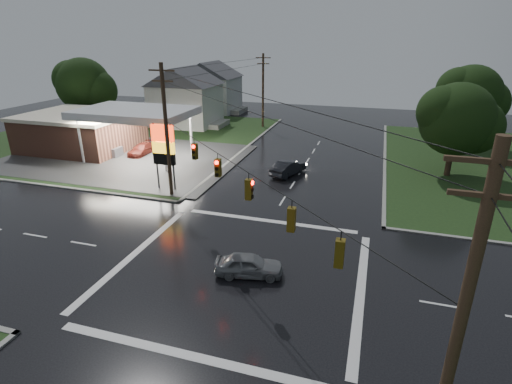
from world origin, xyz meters
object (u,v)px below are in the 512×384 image
(gas_station, at_px, (89,129))
(house_far, at_px, (211,86))
(utility_pole_se, at_px, (458,333))
(car_pump, at_px, (142,149))
(utility_pole_n, at_px, (263,90))
(car_crossing, at_px, (249,265))
(tree_ne_far, at_px, (471,96))
(car_north, at_px, (288,168))
(pylon_sign, at_px, (163,146))
(house_near, at_px, (186,96))
(tree_ne_near, at_px, (459,120))
(tree_nw_behind, at_px, (85,85))
(utility_pole_nw, at_px, (166,130))

(gas_station, relative_size, house_far, 2.37)
(utility_pole_se, xyz_separation_m, car_pump, (-28.28, 29.28, -5.09))
(utility_pole_se, relative_size, utility_pole_n, 1.05)
(car_crossing, bearing_deg, utility_pole_n, 2.78)
(tree_ne_far, height_order, car_crossing, tree_ne_far)
(house_far, height_order, car_north, house_far)
(utility_pole_se, xyz_separation_m, car_north, (-10.55, 27.18, -4.99))
(pylon_sign, distance_m, house_near, 27.56)
(gas_station, xyz_separation_m, car_pump, (6.90, 0.08, -1.92))
(tree_ne_near, height_order, tree_ne_far, tree_ne_far)
(tree_nw_behind, bearing_deg, house_far, 56.56)
(utility_pole_se, relative_size, house_near, 1.00)
(utility_pole_se, distance_m, car_pump, 41.02)
(tree_ne_far, xyz_separation_m, car_pump, (-35.93, -14.21, -5.55))
(utility_pole_se, xyz_separation_m, tree_ne_far, (7.65, 43.49, 0.46))
(house_near, bearing_deg, car_north, -42.63)
(utility_pole_nw, height_order, house_far, utility_pole_nw)
(tree_nw_behind, bearing_deg, house_near, 24.98)
(utility_pole_n, distance_m, tree_ne_near, 28.55)
(car_north, xyz_separation_m, car_pump, (-17.73, 2.10, -0.10))
(pylon_sign, distance_m, car_pump, 12.89)
(tree_nw_behind, height_order, tree_ne_near, tree_nw_behind)
(gas_station, height_order, tree_nw_behind, tree_nw_behind)
(house_near, bearing_deg, tree_ne_far, -3.01)
(utility_pole_n, distance_m, tree_ne_far, 26.96)
(gas_station, height_order, car_north, gas_station)
(gas_station, distance_m, car_crossing, 33.15)
(gas_station, distance_m, car_north, 24.77)
(house_near, relative_size, house_far, 1.00)
(tree_nw_behind, bearing_deg, utility_pole_se, -42.34)
(gas_station, height_order, utility_pole_n, utility_pole_n)
(gas_station, bearing_deg, house_far, 82.50)
(house_near, height_order, tree_ne_near, tree_ne_near)
(utility_pole_n, bearing_deg, tree_nw_behind, -161.79)
(utility_pole_se, bearing_deg, utility_pole_n, 111.80)
(utility_pole_nw, bearing_deg, house_near, 113.37)
(utility_pole_nw, distance_m, car_north, 12.78)
(utility_pole_se, bearing_deg, house_far, 118.68)
(house_near, bearing_deg, car_crossing, -59.17)
(house_far, height_order, car_pump, house_far)
(utility_pole_se, bearing_deg, car_crossing, 133.66)
(utility_pole_nw, height_order, house_near, utility_pole_nw)
(tree_ne_near, relative_size, car_north, 2.03)
(gas_station, relative_size, house_near, 2.37)
(gas_station, bearing_deg, utility_pole_se, -39.70)
(utility_pole_n, bearing_deg, car_north, -67.42)
(utility_pole_nw, height_order, car_pump, utility_pole_nw)
(utility_pole_se, distance_m, car_north, 29.58)
(pylon_sign, xyz_separation_m, tree_ne_far, (27.65, 23.49, 2.17))
(utility_pole_n, xyz_separation_m, tree_ne_far, (26.65, -4.01, 0.71))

